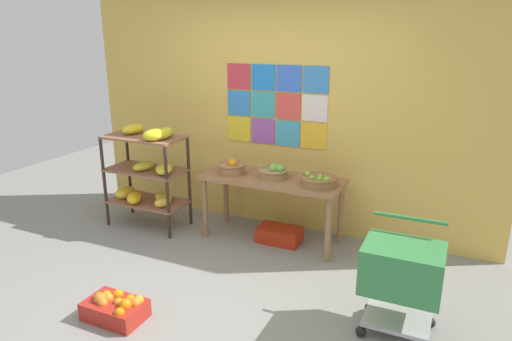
# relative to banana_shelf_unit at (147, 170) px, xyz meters

# --- Properties ---
(ground) EXTENTS (9.46, 9.46, 0.00)m
(ground) POSITION_rel_banana_shelf_unit_xyz_m (1.30, -1.05, -0.69)
(ground) COLOR gray
(back_wall_with_art) EXTENTS (4.78, 0.07, 2.70)m
(back_wall_with_art) POSITION_rel_banana_shelf_unit_xyz_m (1.30, 0.71, 0.67)
(back_wall_with_art) COLOR gold
(back_wall_with_art) RESTS_ON ground
(banana_shelf_unit) EXTENTS (0.90, 0.52, 1.18)m
(banana_shelf_unit) POSITION_rel_banana_shelf_unit_xyz_m (0.00, 0.00, 0.00)
(banana_shelf_unit) COLOR #38251E
(banana_shelf_unit) RESTS_ON ground
(display_table) EXTENTS (1.50, 0.60, 0.71)m
(display_table) POSITION_rel_banana_shelf_unit_xyz_m (1.41, 0.26, -0.07)
(display_table) COLOR #946542
(display_table) RESTS_ON ground
(fruit_basket_left) EXTENTS (0.31, 0.31, 0.15)m
(fruit_basket_left) POSITION_rel_banana_shelf_unit_xyz_m (1.43, 0.26, 0.08)
(fruit_basket_left) COLOR #9A7B4B
(fruit_basket_left) RESTS_ON display_table
(fruit_basket_back_right) EXTENTS (0.30, 0.30, 0.17)m
(fruit_basket_back_right) POSITION_rel_banana_shelf_unit_xyz_m (0.97, 0.20, 0.09)
(fruit_basket_back_right) COLOR #9A6E46
(fruit_basket_back_right) RESTS_ON display_table
(fruit_basket_centre) EXTENTS (0.37, 0.37, 0.13)m
(fruit_basket_centre) POSITION_rel_banana_shelf_unit_xyz_m (1.94, 0.20, 0.08)
(fruit_basket_centre) COLOR olive
(fruit_basket_centre) RESTS_ON display_table
(produce_crate_under_table) EXTENTS (0.46, 0.28, 0.16)m
(produce_crate_under_table) POSITION_rel_banana_shelf_unit_xyz_m (1.52, 0.23, -0.60)
(produce_crate_under_table) COLOR #B22711
(produce_crate_under_table) RESTS_ON ground
(orange_crate_foreground) EXTENTS (0.47, 0.30, 0.21)m
(orange_crate_foreground) POSITION_rel_banana_shelf_unit_xyz_m (0.86, -1.58, -0.59)
(orange_crate_foreground) COLOR #AF271C
(orange_crate_foreground) RESTS_ON ground
(shopping_cart) EXTENTS (0.56, 0.47, 0.84)m
(shopping_cart) POSITION_rel_banana_shelf_unit_xyz_m (2.89, -0.83, -0.19)
(shopping_cart) COLOR black
(shopping_cart) RESTS_ON ground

